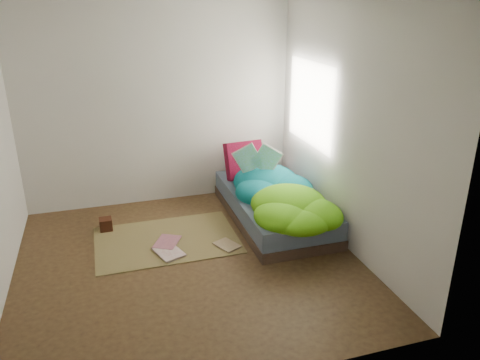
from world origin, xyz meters
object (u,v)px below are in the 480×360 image
object	(u,v)px
wooden_box	(106,224)
floor_book_a	(159,256)
bed	(273,207)
floor_book_b	(157,242)
open_book	(258,151)
pillow_magenta	(244,160)

from	to	relation	value
wooden_box	floor_book_a	distance (m)	0.97
bed	floor_book_b	world-z (taller)	bed
bed	open_book	size ratio (longest dim) A/B	4.06
floor_book_a	floor_book_b	bearing A→B (deg)	67.54
wooden_box	floor_book_a	size ratio (longest dim) A/B	0.43
pillow_magenta	floor_book_a	distance (m)	1.87
floor_book_a	floor_book_b	size ratio (longest dim) A/B	1.03
bed	pillow_magenta	size ratio (longest dim) A/B	4.03
pillow_magenta	wooden_box	world-z (taller)	pillow_magenta
pillow_magenta	open_book	size ratio (longest dim) A/B	1.01
pillow_magenta	floor_book_b	world-z (taller)	pillow_magenta
bed	wooden_box	world-z (taller)	bed
bed	floor_book_a	size ratio (longest dim) A/B	5.92
pillow_magenta	floor_book_a	xyz separation A→B (m)	(-1.33, -1.18, -0.56)
open_book	floor_book_b	world-z (taller)	open_book
pillow_magenta	wooden_box	xyz separation A→B (m)	(-1.85, -0.36, -0.50)
wooden_box	floor_book_b	size ratio (longest dim) A/B	0.44
floor_book_a	floor_book_b	world-z (taller)	floor_book_b
floor_book_a	bed	bearing A→B (deg)	0.75
bed	pillow_magenta	distance (m)	0.79
pillow_magenta	wooden_box	distance (m)	1.95
floor_book_a	open_book	bearing A→B (deg)	10.66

